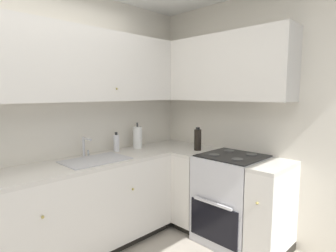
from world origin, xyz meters
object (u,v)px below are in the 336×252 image
(paper_towel_roll, at_px, (137,137))
(oil_bottle, at_px, (198,140))
(oven_range, at_px, (232,197))
(soap_bottle, at_px, (116,143))

(paper_towel_roll, distance_m, oil_bottle, 0.72)
(paper_towel_roll, bearing_deg, oil_bottle, -55.77)
(oven_range, bearing_deg, oil_bottle, 92.41)
(oven_range, relative_size, soap_bottle, 4.87)
(soap_bottle, bearing_deg, oven_range, -56.31)
(soap_bottle, relative_size, oil_bottle, 0.82)
(oven_range, relative_size, paper_towel_roll, 3.37)
(oven_range, height_order, paper_towel_roll, paper_towel_roll)
(soap_bottle, xyz_separation_m, oil_bottle, (0.69, -0.61, 0.03))
(oven_range, bearing_deg, soap_bottle, 123.69)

